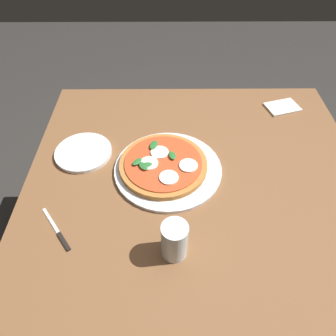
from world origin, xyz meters
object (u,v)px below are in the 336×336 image
at_px(serving_tray, 168,169).
at_px(plate_white, 83,152).
at_px(dining_table, 195,191).
at_px(glass_cup, 174,240).
at_px(napkin, 282,107).
at_px(knife, 59,234).
at_px(pizza, 163,164).

distance_m(serving_tray, plate_white, 0.31).
height_order(dining_table, glass_cup, glass_cup).
bearing_deg(napkin, knife, 37.09).
height_order(plate_white, glass_cup, glass_cup).
bearing_deg(knife, serving_tray, -141.54).
relative_size(plate_white, glass_cup, 1.67).
relative_size(knife, glass_cup, 1.22).
xyz_separation_m(serving_tray, plate_white, (0.30, -0.08, 0.00)).
distance_m(pizza, glass_cup, 0.31).
xyz_separation_m(napkin, knife, (0.78, 0.59, -0.00)).
height_order(serving_tray, napkin, serving_tray).
distance_m(napkin, knife, 0.98).
height_order(dining_table, serving_tray, serving_tray).
distance_m(pizza, napkin, 0.60).
distance_m(dining_table, knife, 0.48).
bearing_deg(glass_cup, serving_tray, -87.26).
xyz_separation_m(pizza, knife, (0.29, 0.25, -0.02)).
distance_m(serving_tray, knife, 0.39).
relative_size(dining_table, napkin, 8.64).
bearing_deg(dining_table, glass_cup, 73.99).
bearing_deg(dining_table, napkin, -136.32).
relative_size(dining_table, serving_tray, 3.14).
bearing_deg(plate_white, pizza, 164.93).
height_order(knife, glass_cup, glass_cup).
bearing_deg(glass_cup, knife, -9.88).
relative_size(dining_table, pizza, 3.85).
distance_m(dining_table, napkin, 0.53).
distance_m(plate_white, knife, 0.32).
bearing_deg(serving_tray, pizza, -17.39).
xyz_separation_m(pizza, glass_cup, (-0.03, 0.31, 0.04)).
bearing_deg(knife, pizza, -139.50).
bearing_deg(dining_table, plate_white, -13.49).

